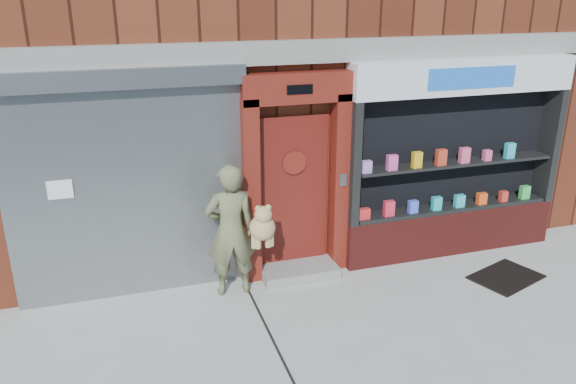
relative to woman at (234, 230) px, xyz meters
name	(u,v)px	position (x,y,z in m)	size (l,w,h in m)	color
ground	(401,331)	(1.72, -1.53, -0.93)	(80.00, 80.00, 0.00)	#9E9E99
shutter_bay	(126,173)	(-1.28, 0.40, 0.79)	(3.10, 0.30, 3.04)	gray
red_door_bay	(296,177)	(0.97, 0.33, 0.53)	(1.52, 0.58, 2.90)	#611710
pharmacy_bay	(453,168)	(3.47, 0.28, 0.45)	(3.50, 0.41, 3.00)	maroon
woman	(234,230)	(0.00, 0.00, 0.00)	(0.90, 0.60, 1.83)	#646643
doormat	(506,277)	(3.80, -0.78, -0.91)	(0.97, 0.68, 0.02)	black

